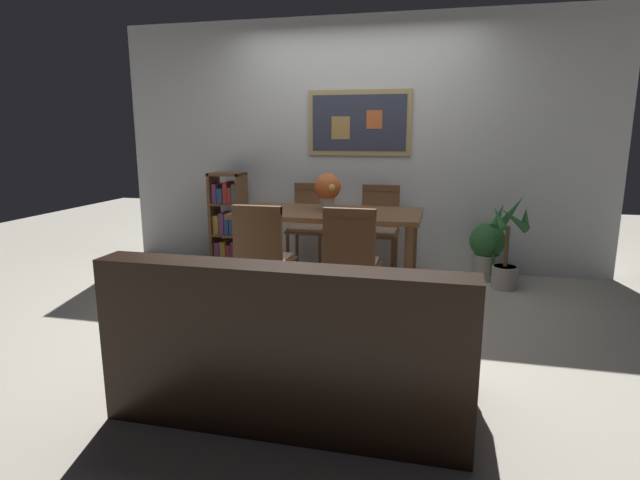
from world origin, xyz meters
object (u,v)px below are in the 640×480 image
Objects in this scene: dining_table at (328,222)px; potted_palm at (507,251)px; dining_chair_far_left at (310,220)px; bookshelf at (229,223)px; dining_chair_near_right at (351,256)px; tv_remote at (361,212)px; potted_ivy at (487,248)px; dining_chair_far_right at (379,223)px; flower_vase at (328,189)px; leather_couch at (294,351)px; dining_chair_near_left at (262,252)px.

potted_palm is at bearing 17.37° from dining_table.
dining_chair_far_left is 0.92m from bookshelf.
bookshelf reaches higher than dining_table.
dining_chair_near_right is 1.03× the size of potted_palm.
tv_remote is at bearing -26.73° from bookshelf.
potted_ivy is at bearing 54.14° from dining_chair_near_right.
dining_chair_far_left is at bearing -179.31° from potted_ivy.
bookshelf is 1.15× the size of potted_palm.
flower_vase is at bearing -120.26° from dining_chair_far_right.
bookshelf is (-1.54, 2.72, 0.15)m from leather_couch.
dining_chair_far_right reaches higher than potted_ivy.
dining_chair_near_right is 0.73m from tv_remote.
bookshelf is at bearing -179.60° from potted_ivy.
potted_ivy is 1.46m from tv_remote.
tv_remote reaches higher than dining_table.
dining_chair_near_left is 0.51× the size of leather_couch.
potted_palm is at bearing 14.84° from flower_vase.
leather_couch is 3.06× the size of potted_ivy.
potted_palm reaches higher than tv_remote.
bookshelf reaches higher than potted_palm.
dining_chair_near_right is at bearing -125.86° from potted_ivy.
flower_vase reaches higher than potted_ivy.
dining_chair_near_right is 1.55× the size of potted_ivy.
dining_chair_far_right is at bearing 168.90° from potted_palm.
leather_couch is at bearing -60.46° from bookshelf.
dining_table is at bearing 114.75° from dining_chair_near_right.
dining_chair_far_left is at bearing 115.41° from dining_chair_near_right.
dining_chair_near_right is 1.47m from dining_chair_far_right.
dining_chair_far_left reaches higher than dining_table.
bookshelf is (-0.94, 1.52, -0.07)m from dining_chair_near_left.
dining_chair_near_left is at bearing -58.31° from bookshelf.
flower_vase is at bearing 97.76° from leather_couch.
dining_chair_near_left is 2.31m from potted_palm.
dining_chair_near_right is at bearing -42.53° from bookshelf.
leather_couch is (0.26, -1.96, -0.34)m from dining_table.
dining_chair_near_left is at bearing -115.47° from dining_chair_far_right.
flower_vase reaches higher than dining_chair_near_left.
potted_palm is (0.15, -0.27, 0.04)m from potted_ivy.
potted_palm is (1.22, -0.24, -0.17)m from dining_chair_far_right.
dining_chair_near_right is at bearing -65.85° from flower_vase.
potted_ivy is (1.09, 1.51, -0.22)m from dining_chair_near_right.
dining_table is 1.61× the size of bookshelf.
leather_couch is at bearing -118.40° from potted_palm.
dining_chair_far_left reaches higher than potted_ivy.
bookshelf is at bearing 137.47° from dining_chair_near_right.
potted_palm is 5.64× the size of tv_remote.
dining_chair_far_left is at bearing 90.68° from dining_chair_near_left.
dining_table is 1.85× the size of potted_palm.
dining_chair_far_right is 1.55× the size of potted_ivy.
leather_couch reaches higher than potted_ivy.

